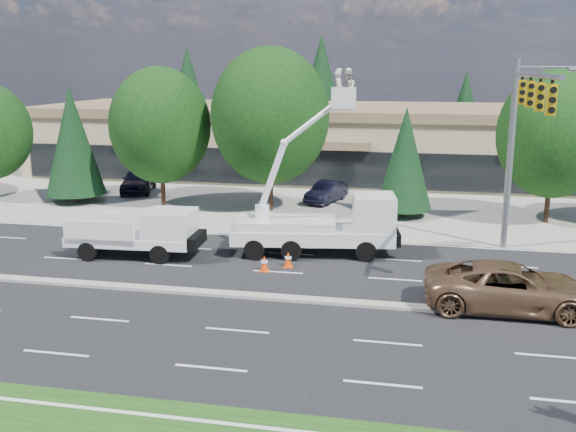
% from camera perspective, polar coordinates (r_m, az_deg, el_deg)
% --- Properties ---
extents(ground, '(140.00, 140.00, 0.00)m').
position_cam_1_polar(ground, '(24.77, -2.52, -7.27)').
color(ground, black).
rests_on(ground, ground).
extents(concrete_apron, '(140.00, 22.00, 0.01)m').
position_cam_1_polar(concrete_apron, '(43.75, 3.77, 1.75)').
color(concrete_apron, gray).
rests_on(concrete_apron, ground).
extents(road_median, '(120.00, 0.55, 0.12)m').
position_cam_1_polar(road_median, '(24.75, -2.52, -7.14)').
color(road_median, gray).
rests_on(road_median, ground).
extents(strip_mall, '(50.40, 15.40, 5.50)m').
position_cam_1_polar(strip_mall, '(53.11, 5.27, 6.83)').
color(strip_mall, tan).
rests_on(strip_mall, ground).
extents(tree_front_b, '(3.79, 3.79, 7.46)m').
position_cam_1_polar(tree_front_b, '(43.56, -18.59, 6.37)').
color(tree_front_b, '#332114').
rests_on(tree_front_b, ground).
extents(tree_front_c, '(6.26, 6.26, 8.69)m').
position_cam_1_polar(tree_front_c, '(40.80, -11.30, 7.91)').
color(tree_front_c, '#332114').
rests_on(tree_front_c, ground).
extents(tree_front_d, '(7.10, 7.10, 9.85)m').
position_cam_1_polar(tree_front_d, '(38.60, -1.58, 8.88)').
color(tree_front_d, '#332114').
rests_on(tree_front_d, ground).
extents(tree_front_e, '(3.25, 3.25, 6.40)m').
position_cam_1_polar(tree_front_e, '(37.88, 10.36, 5.05)').
color(tree_front_e, '#332114').
rests_on(tree_front_e, ground).
extents(tree_front_f, '(6.17, 6.17, 8.56)m').
position_cam_1_polar(tree_front_f, '(38.40, 22.56, 6.74)').
color(tree_front_f, '#332114').
rests_on(tree_front_f, ground).
extents(tree_back_a, '(5.40, 5.40, 10.64)m').
position_cam_1_polar(tree_back_a, '(68.77, -8.87, 10.57)').
color(tree_back_a, '#332114').
rests_on(tree_back_a, ground).
extents(tree_back_b, '(5.93, 5.93, 11.69)m').
position_cam_1_polar(tree_back_b, '(65.27, 2.96, 11.07)').
color(tree_back_b, '#332114').
rests_on(tree_back_b, ground).
extents(tree_back_c, '(4.19, 4.19, 8.25)m').
position_cam_1_polar(tree_back_c, '(64.80, 15.43, 8.97)').
color(tree_back_c, '#332114').
rests_on(tree_back_c, ground).
extents(signal_mast, '(2.76, 10.16, 9.00)m').
position_cam_1_polar(signal_mast, '(29.99, 19.94, 7.44)').
color(signal_mast, gray).
rests_on(signal_mast, ground).
extents(utility_pickup, '(5.94, 2.56, 2.24)m').
position_cam_1_polar(utility_pickup, '(30.44, -12.92, -1.87)').
color(utility_pickup, white).
rests_on(utility_pickup, ground).
extents(bucket_truck, '(7.80, 3.37, 8.57)m').
position_cam_1_polar(bucket_truck, '(29.89, 3.27, -0.18)').
color(bucket_truck, white).
rests_on(bucket_truck, ground).
extents(traffic_cone_a, '(0.40, 0.40, 0.70)m').
position_cam_1_polar(traffic_cone_a, '(30.87, -17.47, -3.07)').
color(traffic_cone_a, '#F84207').
rests_on(traffic_cone_a, ground).
extents(traffic_cone_b, '(0.40, 0.40, 0.70)m').
position_cam_1_polar(traffic_cone_b, '(27.77, -2.12, -4.24)').
color(traffic_cone_b, '#F84207').
rests_on(traffic_cone_b, ground).
extents(traffic_cone_c, '(0.40, 0.40, 0.70)m').
position_cam_1_polar(traffic_cone_c, '(28.31, 0.02, -3.89)').
color(traffic_cone_c, '#F84207').
rests_on(traffic_cone_c, ground).
extents(traffic_cone_d, '(0.40, 0.40, 0.70)m').
position_cam_1_polar(traffic_cone_d, '(27.06, 14.62, -5.15)').
color(traffic_cone_d, '#F84207').
rests_on(traffic_cone_d, ground).
extents(minivan, '(6.18, 2.89, 1.71)m').
position_cam_1_polar(minivan, '(24.65, 19.21, -6.02)').
color(minivan, '#886242').
rests_on(minivan, ground).
extents(parked_car_west, '(3.13, 5.26, 1.68)m').
position_cam_1_polar(parked_car_west, '(46.38, -13.17, 3.13)').
color(parked_car_west, black).
rests_on(parked_car_west, ground).
extents(parked_car_east, '(2.52, 4.29, 1.34)m').
position_cam_1_polar(parked_car_east, '(41.81, 3.44, 2.15)').
color(parked_car_east, black).
rests_on(parked_car_east, ground).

